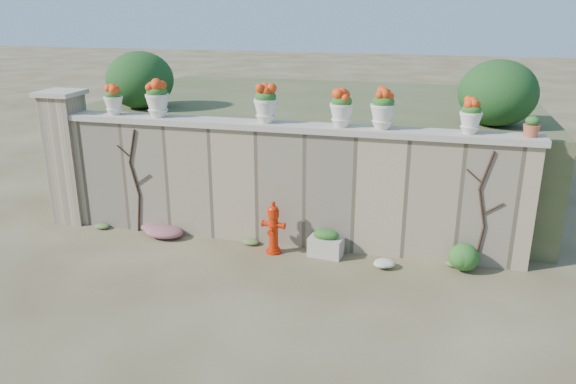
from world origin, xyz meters
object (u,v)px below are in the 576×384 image
(fire_hydrant, at_px, (273,227))
(urn_pot_0, at_px, (113,100))
(terracotta_pot, at_px, (532,128))
(planter_box, at_px, (326,244))

(fire_hydrant, distance_m, urn_pot_0, 3.63)
(urn_pot_0, xyz_separation_m, terracotta_pot, (6.88, -0.00, -0.12))
(planter_box, xyz_separation_m, urn_pot_0, (-3.92, 0.40, 2.14))
(planter_box, bearing_deg, fire_hydrant, -165.70)
(fire_hydrant, relative_size, terracotta_pot, 3.08)
(fire_hydrant, relative_size, planter_box, 1.55)
(planter_box, xyz_separation_m, terracotta_pot, (2.96, 0.40, 2.02))
(fire_hydrant, distance_m, terracotta_pot, 4.25)
(fire_hydrant, height_order, terracotta_pot, terracotta_pot)
(fire_hydrant, relative_size, urn_pot_0, 1.76)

